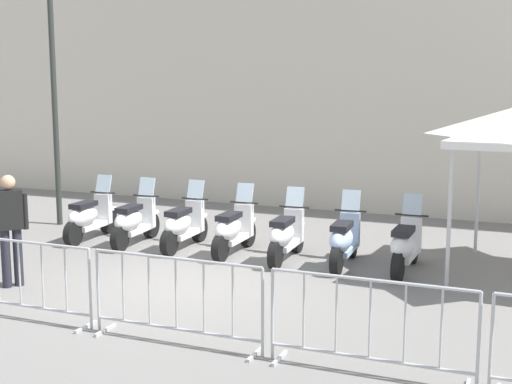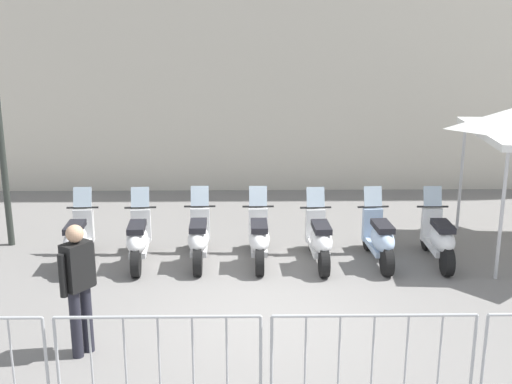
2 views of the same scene
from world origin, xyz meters
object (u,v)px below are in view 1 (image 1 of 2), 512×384
(motorcycle_0, at_px, (89,218))
(motorcycle_5, at_px, (344,241))
(motorcycle_2, at_px, (183,225))
(officer_near_row_end, at_px, (10,224))
(motorcycle_4, at_px, (285,236))
(barrier_segment_4, at_px, (370,327))
(motorcycle_6, at_px, (405,246))
(street_lamp, at_px, (53,62))
(barrier_segment_3, at_px, (176,301))
(barrier_segment_2, at_px, (20,280))
(motorcycle_1, at_px, (134,222))
(motorcycle_3, at_px, (233,230))

(motorcycle_0, distance_m, motorcycle_5, 5.19)
(motorcycle_2, height_order, motorcycle_5, same)
(motorcycle_2, bearing_deg, officer_near_row_end, -107.99)
(motorcycle_0, bearing_deg, motorcycle_5, 3.73)
(motorcycle_4, xyz_separation_m, barrier_segment_4, (2.76, -3.95, 0.07))
(motorcycle_0, height_order, motorcycle_6, same)
(officer_near_row_end, bearing_deg, motorcycle_4, 46.16)
(barrier_segment_4, xyz_separation_m, street_lamp, (-8.51, 4.64, 3.00))
(motorcycle_2, relative_size, barrier_segment_3, 0.77)
(motorcycle_4, distance_m, barrier_segment_3, 4.14)
(motorcycle_6, bearing_deg, motorcycle_2, -177.07)
(barrier_segment_2, xyz_separation_m, barrier_segment_4, (4.68, 0.33, 0.00))
(motorcycle_0, height_order, motorcycle_2, same)
(barrier_segment_2, bearing_deg, officer_near_row_end, 139.38)
(motorcycle_1, bearing_deg, barrier_segment_2, -73.85)
(officer_near_row_end, bearing_deg, barrier_segment_3, -13.75)
(motorcycle_1, distance_m, motorcycle_4, 3.11)
(motorcycle_5, distance_m, street_lamp, 7.47)
(motorcycle_6, relative_size, barrier_segment_4, 0.76)
(motorcycle_4, height_order, street_lamp, street_lamp)
(motorcycle_6, distance_m, officer_near_row_end, 6.23)
(motorcycle_1, distance_m, barrier_segment_2, 4.28)
(motorcycle_1, height_order, motorcycle_2, same)
(motorcycle_0, distance_m, motorcycle_4, 4.15)
(motorcycle_5, relative_size, barrier_segment_4, 0.76)
(motorcycle_1, distance_m, motorcycle_5, 4.15)
(motorcycle_0, bearing_deg, motorcycle_6, 3.70)
(motorcycle_5, relative_size, motorcycle_6, 1.00)
(motorcycle_4, xyz_separation_m, motorcycle_5, (1.04, 0.10, 0.00))
(motorcycle_0, bearing_deg, barrier_segment_2, -61.16)
(motorcycle_4, xyz_separation_m, barrier_segment_2, (-1.92, -4.28, 0.07))
(motorcycle_4, relative_size, street_lamp, 0.30)
(motorcycle_4, relative_size, motorcycle_5, 1.00)
(motorcycle_6, bearing_deg, motorcycle_1, -176.23)
(motorcycle_6, distance_m, barrier_segment_3, 4.59)
(motorcycle_1, relative_size, motorcycle_5, 1.00)
(motorcycle_4, bearing_deg, motorcycle_0, -176.76)
(motorcycle_5, xyz_separation_m, motorcycle_6, (1.03, 0.06, 0.00))
(barrier_segment_2, height_order, barrier_segment_3, same)
(motorcycle_3, distance_m, motorcycle_4, 1.04)
(motorcycle_1, bearing_deg, motorcycle_4, 3.19)
(motorcycle_4, bearing_deg, motorcycle_1, -176.81)
(motorcycle_2, bearing_deg, motorcycle_0, -174.76)
(motorcycle_3, bearing_deg, motorcycle_4, -0.32)
(motorcycle_0, distance_m, motorcycle_6, 6.23)
(motorcycle_5, bearing_deg, motorcycle_0, -176.27)
(motorcycle_1, relative_size, motorcycle_3, 1.00)
(motorcycle_6, height_order, barrier_segment_3, motorcycle_6)
(street_lamp, bearing_deg, motorcycle_0, -29.96)
(motorcycle_5, bearing_deg, street_lamp, 175.06)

